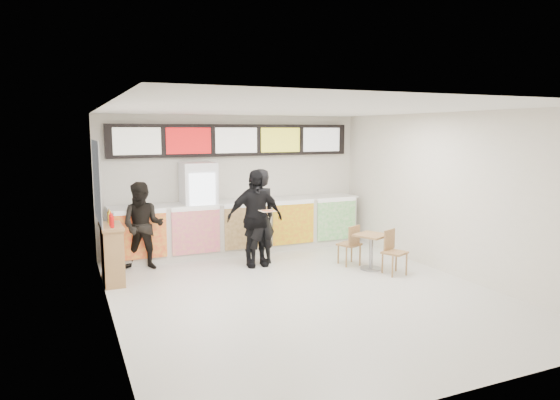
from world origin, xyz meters
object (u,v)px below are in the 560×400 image
condiment_ledge (112,253)px  customer_main (259,217)px  customer_left (143,226)px  cafe_table (371,245)px  drinks_fridge (199,210)px  service_counter (241,226)px  customer_mid (255,218)px

condiment_ledge → customer_main: bearing=2.2°
customer_left → cafe_table: (4.01, -1.80, -0.37)m
drinks_fridge → customer_left: (-1.25, -0.56, -0.15)m
drinks_fridge → condiment_ledge: bearing=-146.7°
service_counter → drinks_fridge: bearing=179.0°
customer_left → service_counter: bearing=36.5°
service_counter → customer_mid: customer_mid is taller
service_counter → customer_left: (-2.18, -0.54, 0.27)m
customer_mid → cafe_table: bearing=-27.9°
drinks_fridge → service_counter: bearing=-1.0°
service_counter → customer_left: 2.27m
service_counter → customer_mid: size_ratio=2.90×
customer_left → customer_mid: customer_mid is taller
drinks_fridge → condiment_ledge: (-1.89, -1.24, -0.48)m
customer_mid → condiment_ledge: bearing=-176.8°
customer_left → customer_mid: (2.06, -0.65, 0.11)m
drinks_fridge → customer_mid: size_ratio=1.04×
customer_main → cafe_table: (1.84, -1.22, -0.48)m
customer_main → customer_left: size_ratio=1.13×
customer_main → condiment_ledge: customer_main is taller
drinks_fridge → customer_left: drinks_fridge is taller
service_counter → cafe_table: service_counter is taller
service_counter → condiment_ledge: (-2.82, -1.22, -0.05)m
customer_mid → condiment_ledge: 2.73m
drinks_fridge → customer_main: size_ratio=1.04×
customer_main → customer_left: (-2.17, 0.57, -0.11)m
cafe_table → service_counter: bearing=103.6°
cafe_table → condiment_ledge: (-4.65, 1.12, 0.05)m
customer_left → customer_main: bearing=7.7°
cafe_table → drinks_fridge: bearing=115.2°
condiment_ledge → drinks_fridge: bearing=33.3°
customer_mid → drinks_fridge: bearing=126.3°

